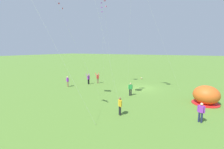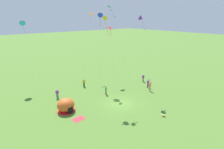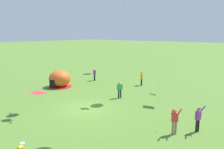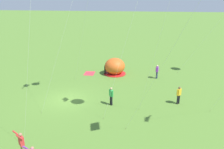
{
  "view_description": "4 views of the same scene",
  "coord_description": "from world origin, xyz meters",
  "views": [
    {
      "loc": [
        -6.29,
        22.7,
        6.09
      ],
      "look_at": [
        2.72,
        5.17,
        2.76
      ],
      "focal_mm": 24.0,
      "sensor_mm": 36.0,
      "label": 1
    },
    {
      "loc": [
        -18.09,
        -19.99,
        14.11
      ],
      "look_at": [
        1.15,
        3.67,
        4.05
      ],
      "focal_mm": 28.0,
      "sensor_mm": 36.0,
      "label": 2
    },
    {
      "loc": [
        13.61,
        -12.67,
        6.59
      ],
      "look_at": [
        -0.97,
        4.81,
        2.26
      ],
      "focal_mm": 35.0,
      "sensor_mm": 36.0,
      "label": 3
    },
    {
      "loc": [
        18.18,
        7.54,
        9.32
      ],
      "look_at": [
        -0.95,
        4.36,
        2.51
      ],
      "focal_mm": 35.0,
      "sensor_mm": 36.0,
      "label": 4
    }
  ],
  "objects": [
    {
      "name": "person_center_field",
      "position": [
        -7.51,
        8.81,
        0.96
      ],
      "size": [
        0.56,
        0.35,
        1.72
      ],
      "color": "#1E2347",
      "rests_on": "ground"
    },
    {
      "name": "person_far_back",
      "position": [
        9.2,
        1.64,
        1.0
      ],
      "size": [
        0.56,
        0.69,
        1.89
      ],
      "color": "black",
      "rests_on": "ground"
    },
    {
      "name": "person_flying_kite",
      "position": [
        8.14,
        0.3,
        1.0
      ],
      "size": [
        0.68,
        0.72,
        1.89
      ],
      "color": "#8C7251",
      "rests_on": "ground"
    },
    {
      "name": "person_near_tent",
      "position": [
        0.32,
        4.49,
        0.96
      ],
      "size": [
        0.47,
        0.43,
        1.72
      ],
      "color": "black",
      "rests_on": "ground"
    },
    {
      "name": "person_strolling",
      "position": [
        -0.9,
        10.6,
        0.96
      ],
      "size": [
        0.44,
        0.44,
        1.72
      ],
      "color": "black",
      "rests_on": "ground"
    },
    {
      "name": "person_with_toddler",
      "position": [
        11.18,
        4.69,
        0.96
      ],
      "size": [
        0.57,
        0.34,
        1.72
      ],
      "color": "#8C7251",
      "rests_on": "ground"
    },
    {
      "name": "toddler_crawling",
      "position": [
        2.2,
        -7.16,
        0.18
      ],
      "size": [
        0.43,
        0.54,
        0.32
      ],
      "color": "gold",
      "rests_on": "ground"
    },
    {
      "name": "ground_plane",
      "position": [
        0.0,
        0.0,
        0.0
      ],
      "size": [
        300.0,
        300.0,
        0.0
      ],
      "primitive_type": "plane",
      "color": "#517A2D"
    },
    {
      "name": "popup_tent",
      "position": [
        -8.31,
        3.49,
        1.0
      ],
      "size": [
        2.81,
        2.81,
        2.1
      ],
      "color": "#D8591E",
      "rests_on": "ground"
    },
    {
      "name": "picnic_blanket",
      "position": [
        -7.94,
        0.19,
        0.01
      ],
      "size": [
        1.78,
        1.41,
        0.01
      ],
      "primitive_type": "cube",
      "rotation": [
        0.0,
        0.0,
        0.07
      ],
      "color": "#CC333D",
      "rests_on": "ground"
    }
  ]
}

